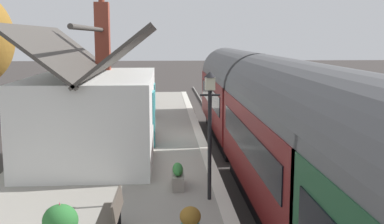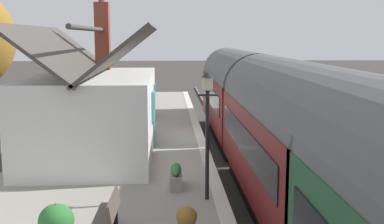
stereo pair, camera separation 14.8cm
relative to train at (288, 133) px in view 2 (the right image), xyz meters
name	(u,v)px [view 2 (the right image)]	position (x,y,z in m)	size (l,w,h in m)	color
ground_plane	(227,153)	(6.59, 0.90, -2.22)	(160.00, 160.00, 0.00)	#383330
platform	(125,145)	(6.59, 5.24, -1.82)	(32.00, 6.69, 0.80)	gray
platform_edge_coping	(199,135)	(6.59, 2.08, -1.41)	(32.00, 0.36, 0.02)	beige
rail_near	(264,151)	(6.59, -0.72, -2.15)	(52.00, 0.08, 0.14)	gray
rail_far	(231,151)	(6.59, 0.72, -2.15)	(52.00, 0.08, 0.14)	gray
train	(288,133)	(0.00, 0.00, 0.00)	(28.40, 2.73, 4.32)	black
station_building	(95,110)	(3.66, 6.00, 0.13)	(8.01, 4.31, 5.85)	white
bench_by_lamp	(148,95)	(16.71, 4.64, -0.94)	(1.42, 0.50, 0.88)	brown
bench_mid_platform	(108,214)	(-3.59, 4.68, -0.94)	(1.41, 0.46, 0.88)	brown
bench_platform_end	(149,108)	(11.33, 4.38, -0.94)	(1.40, 0.45, 0.88)	brown
bench_near_building	(144,102)	(13.48, 4.76, -0.94)	(1.42, 0.50, 0.88)	brown
planter_edge_near	(176,176)	(-0.40, 3.21, -1.11)	(1.06, 0.32, 0.65)	gray
planter_bench_left	(102,106)	(11.51, 6.86, -0.86)	(0.71, 0.71, 1.04)	#9E5138
planter_by_door	(187,221)	(-3.74, 3.05, -1.08)	(0.44, 0.44, 0.65)	teal
lamp_post_platform	(207,110)	(-1.46, 2.43, 0.90)	(0.32, 0.50, 3.28)	black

